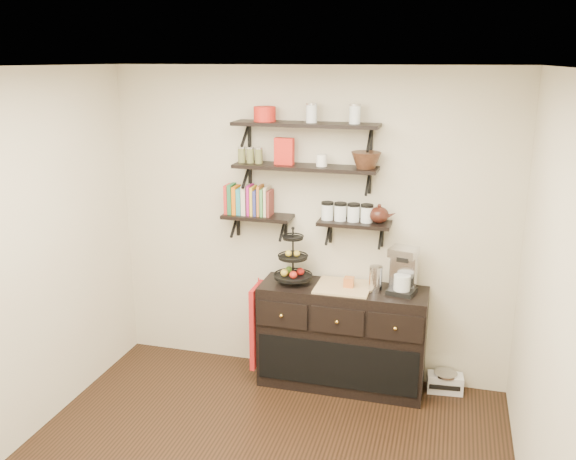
{
  "coord_description": "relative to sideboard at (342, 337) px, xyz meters",
  "views": [
    {
      "loc": [
        1.18,
        -3.2,
        2.74
      ],
      "look_at": [
        -0.02,
        1.15,
        1.47
      ],
      "focal_mm": 38.0,
      "sensor_mm": 36.0,
      "label": 1
    }
  ],
  "objects": [
    {
      "name": "shelf_top",
      "position": [
        -0.36,
        0.1,
        1.78
      ],
      "size": [
        1.2,
        0.27,
        0.23
      ],
      "color": "black",
      "rests_on": "back_wall"
    },
    {
      "name": "radio",
      "position": [
        0.88,
        0.11,
        -0.36
      ],
      "size": [
        0.31,
        0.21,
        0.18
      ],
      "rotation": [
        0.0,
        0.0,
        0.09
      ],
      "color": "silver",
      "rests_on": "floor"
    },
    {
      "name": "red_pot",
      "position": [
        -0.7,
        0.1,
        1.86
      ],
      "size": [
        0.18,
        0.18,
        0.12
      ],
      "primitive_type": "cylinder",
      "color": "red",
      "rests_on": "shelf_top"
    },
    {
      "name": "coffee_maker",
      "position": [
        0.48,
        0.03,
        0.63
      ],
      "size": [
        0.25,
        0.25,
        0.39
      ],
      "rotation": [
        0.0,
        0.0,
        -0.22
      ],
      "color": "black",
      "rests_on": "sideboard"
    },
    {
      "name": "candle",
      "position": [
        0.05,
        0.0,
        0.5
      ],
      "size": [
        0.08,
        0.08,
        0.08
      ],
      "primitive_type": "cube",
      "color": "#B8602A",
      "rests_on": "sideboard"
    },
    {
      "name": "fruit_stand",
      "position": [
        -0.43,
        0.0,
        0.61
      ],
      "size": [
        0.32,
        0.32,
        0.47
      ],
      "rotation": [
        0.0,
        0.0,
        -0.33
      ],
      "color": "black",
      "rests_on": "sideboard"
    },
    {
      "name": "recipe_box",
      "position": [
        -0.54,
        0.1,
        1.56
      ],
      "size": [
        0.16,
        0.07,
        0.22
      ],
      "primitive_type": "cube",
      "rotation": [
        0.0,
        0.0,
        -0.06
      ],
      "color": "red",
      "rests_on": "shelf_mid"
    },
    {
      "name": "shelf_low_left",
      "position": [
        -0.78,
        0.12,
        0.98
      ],
      "size": [
        0.6,
        0.25,
        0.23
      ],
      "color": "black",
      "rests_on": "back_wall"
    },
    {
      "name": "glass_canisters",
      "position": [
        -0.0,
        0.12,
        1.06
      ],
      "size": [
        0.43,
        0.1,
        0.13
      ],
      "color": "silver",
      "rests_on": "shelf_low_right"
    },
    {
      "name": "shelf_low_right",
      "position": [
        0.06,
        0.12,
        0.98
      ],
      "size": [
        0.6,
        0.25,
        0.23
      ],
      "color": "black",
      "rests_on": "back_wall"
    },
    {
      "name": "teapot",
      "position": [
        0.26,
        0.12,
        1.08
      ],
      "size": [
        0.23,
        0.18,
        0.16
      ],
      "primitive_type": null,
      "rotation": [
        0.0,
        0.0,
        -0.12
      ],
      "color": "#32150F",
      "rests_on": "shelf_low_right"
    },
    {
      "name": "shelf_mid",
      "position": [
        -0.36,
        0.1,
        1.43
      ],
      "size": [
        1.2,
        0.27,
        0.23
      ],
      "color": "black",
      "rests_on": "back_wall"
    },
    {
      "name": "thermal_carafe",
      "position": [
        0.27,
        -0.02,
        0.56
      ],
      "size": [
        0.11,
        0.11,
        0.22
      ],
      "primitive_type": "cylinder",
      "color": "silver",
      "rests_on": "sideboard"
    },
    {
      "name": "sideboard",
      "position": [
        0.0,
        0.0,
        0.0
      ],
      "size": [
        1.4,
        0.5,
        0.92
      ],
      "color": "black",
      "rests_on": "floor"
    },
    {
      "name": "right_wall",
      "position": [
        1.39,
        -1.51,
        0.9
      ],
      "size": [
        0.02,
        3.5,
        2.7
      ],
      "primitive_type": "cube",
      "color": "beige",
      "rests_on": "ground"
    },
    {
      "name": "ramekins",
      "position": [
        -0.22,
        0.1,
        1.5
      ],
      "size": [
        0.09,
        0.09,
        0.1
      ],
      "primitive_type": "cylinder",
      "color": "white",
      "rests_on": "shelf_mid"
    },
    {
      "name": "back_wall",
      "position": [
        -0.36,
        0.24,
        0.9
      ],
      "size": [
        3.5,
        0.02,
        2.7
      ],
      "primitive_type": "cube",
      "color": "beige",
      "rests_on": "ground"
    },
    {
      "name": "apron",
      "position": [
        -0.73,
        -0.1,
        0.07
      ],
      "size": [
        0.04,
        0.31,
        0.73
      ],
      "primitive_type": "cube",
      "color": "#A91812",
      "rests_on": "sideboard"
    },
    {
      "name": "walnut_bowl",
      "position": [
        0.14,
        0.1,
        1.51
      ],
      "size": [
        0.24,
        0.24,
        0.13
      ],
      "primitive_type": null,
      "color": "black",
      "rests_on": "shelf_mid"
    },
    {
      "name": "cookbooks",
      "position": [
        -0.83,
        0.12,
        1.11
      ],
      "size": [
        0.43,
        0.15,
        0.26
      ],
      "color": "red",
      "rests_on": "shelf_low_left"
    },
    {
      "name": "ceiling",
      "position": [
        -0.36,
        -1.51,
        2.25
      ],
      "size": [
        3.5,
        3.5,
        0.02
      ],
      "primitive_type": "cube",
      "color": "white",
      "rests_on": "back_wall"
    }
  ]
}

